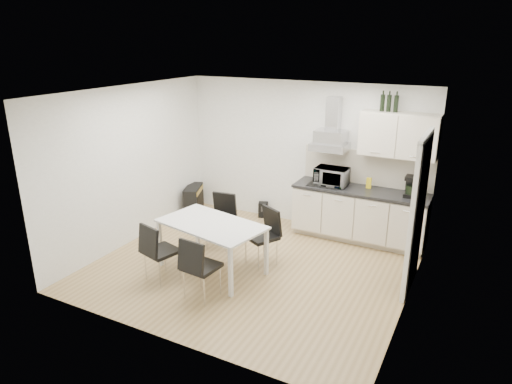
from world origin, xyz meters
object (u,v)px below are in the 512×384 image
chair_far_right (261,237)px  floor_speaker (263,210)px  chair_near_right (202,267)px  guitar_amp (194,199)px  kitchenette (363,194)px  chair_far_left (220,222)px  dining_table (211,228)px  chair_near_left (162,252)px

chair_far_right → floor_speaker: chair_far_right is taller
chair_near_right → floor_speaker: bearing=106.2°
guitar_amp → floor_speaker: 1.40m
kitchenette → chair_far_left: (-1.99, -1.33, -0.39)m
chair_near_right → guitar_amp: bearing=132.2°
dining_table → chair_near_left: chair_near_left is taller
guitar_amp → chair_far_right: bearing=-53.3°
chair_far_left → chair_near_left: (-0.14, -1.33, 0.00)m
kitchenette → floor_speaker: 2.07m
dining_table → chair_near_left: size_ratio=1.89×
kitchenette → guitar_amp: kitchenette is taller
kitchenette → guitar_amp: bearing=-175.9°
kitchenette → chair_near_left: size_ratio=2.86×
dining_table → chair_far_left: 0.85m
chair_far_left → chair_near_left: size_ratio=1.00×
chair_near_left → chair_near_right: bearing=6.5°
chair_far_left → guitar_amp: chair_far_left is taller
kitchenette → floor_speaker: kitchenette is taller
chair_near_right → chair_far_right: bearing=82.5°
chair_far_left → kitchenette: bearing=-153.2°
kitchenette → chair_far_right: 1.97m
chair_near_left → floor_speaker: bearing=101.5°
floor_speaker → chair_near_left: bearing=-114.7°
chair_far_left → floor_speaker: chair_far_left is taller
dining_table → guitar_amp: dining_table is taller
floor_speaker → chair_far_left: bearing=-112.5°
chair_far_right → kitchenette: bearing=-97.1°
guitar_amp → floor_speaker: bearing=-5.0°
guitar_amp → floor_speaker: (1.34, 0.40, -0.12)m
kitchenette → chair_near_left: 3.43m
dining_table → guitar_amp: size_ratio=2.43×
chair_far_left → guitar_amp: 1.71m
dining_table → chair_near_right: size_ratio=1.89×
dining_table → floor_speaker: 2.32m
kitchenette → chair_near_right: size_ratio=2.86×
chair_far_right → guitar_amp: (-2.18, 1.34, -0.17)m
chair_near_right → dining_table: bearing=117.7°
kitchenette → chair_far_left: bearing=-146.2°
chair_far_left → chair_near_right: bearing=105.9°
dining_table → kitchenette: bearing=62.7°
chair_near_right → floor_speaker: 3.01m
dining_table → chair_far_left: size_ratio=1.89×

